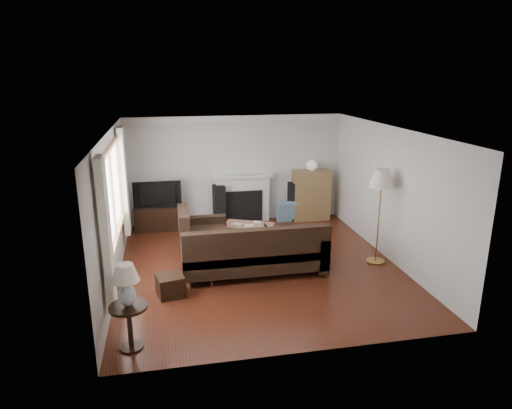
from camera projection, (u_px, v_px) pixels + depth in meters
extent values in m
cube|color=#4C1E10|center=(259.00, 266.00, 8.42)|extent=(5.10, 5.60, 0.04)
cube|color=white|center=(259.00, 130.00, 7.71)|extent=(5.10, 5.60, 0.04)
cube|color=silver|center=(236.00, 170.00, 10.65)|extent=(5.00, 0.04, 2.50)
cube|color=silver|center=(305.00, 262.00, 5.48)|extent=(5.00, 0.04, 2.50)
cube|color=silver|center=(113.00, 209.00, 7.60)|extent=(0.04, 5.50, 2.50)
cube|color=silver|center=(390.00, 194.00, 8.53)|extent=(0.04, 5.50, 2.50)
cube|color=#936136|center=(113.00, 195.00, 7.33)|extent=(0.12, 2.74, 1.54)
cube|color=white|center=(106.00, 235.00, 5.95)|extent=(0.10, 0.35, 2.10)
cube|color=white|center=(124.00, 182.00, 8.82)|extent=(0.10, 0.35, 2.10)
cube|color=white|center=(243.00, 198.00, 10.77)|extent=(1.40, 0.26, 1.15)
cube|color=black|center=(159.00, 218.00, 10.33)|extent=(1.08, 0.49, 0.54)
imported|color=black|center=(157.00, 193.00, 10.17)|extent=(1.04, 0.14, 0.60)
cube|color=black|center=(219.00, 205.00, 10.61)|extent=(0.28, 0.33, 0.94)
cube|color=black|center=(292.00, 202.00, 10.93)|extent=(0.32, 0.36, 0.91)
cube|color=olive|center=(311.00, 195.00, 10.95)|extent=(0.87, 0.42, 1.20)
sphere|color=white|center=(312.00, 165.00, 10.74)|extent=(0.25, 0.25, 0.25)
cube|color=black|center=(253.00, 249.00, 8.04)|extent=(2.73, 2.00, 0.88)
cube|color=#966148|center=(249.00, 234.00, 9.52)|extent=(1.17, 0.94, 0.40)
cube|color=black|center=(170.00, 285.00, 7.28)|extent=(0.49, 0.49, 0.34)
cube|color=#B0833D|center=(379.00, 217.00, 8.35)|extent=(0.56, 0.56, 1.78)
cube|color=black|center=(130.00, 327.00, 5.84)|extent=(0.49, 0.49, 0.61)
cube|color=silver|center=(126.00, 286.00, 5.68)|extent=(0.35, 0.35, 0.56)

